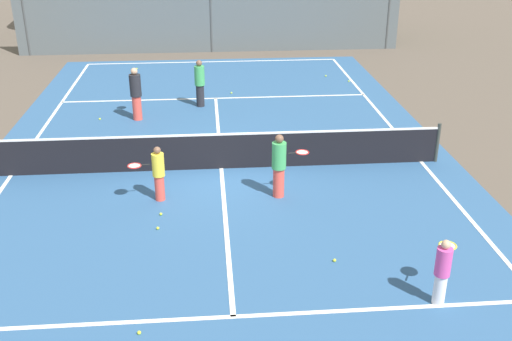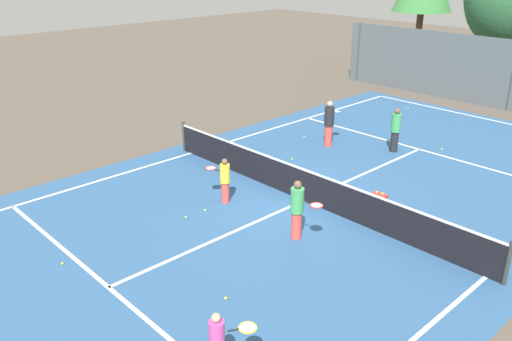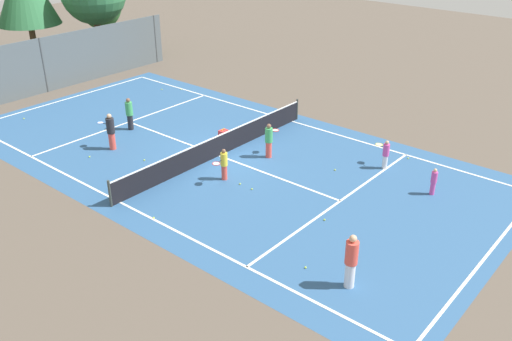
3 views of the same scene
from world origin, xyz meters
TOP-DOWN VIEW (x-y plane):
  - ground_plane at (0.00, 0.00)m, footprint 80.00×80.00m
  - court_surface at (0.00, 0.00)m, footprint 13.00×25.00m
  - tennis_net at (0.00, 0.00)m, footprint 11.90×0.10m
  - perimeter_fence at (0.00, 14.00)m, footprint 18.00×0.12m
  - tree_3 at (7.46, 18.44)m, footprint 3.13×2.93m
  - player_0 at (-0.55, 5.53)m, footprint 0.35×0.35m
  - player_1 at (-2.61, 4.28)m, footprint 0.49×0.95m
  - player_2 at (2.78, -8.85)m, footprint 0.24×0.24m
  - player_3 at (-4.24, -9.37)m, footprint 0.39×0.39m
  - player_4 at (1.35, -1.79)m, footprint 0.92×0.43m
  - player_5 at (-1.54, -1.75)m, footprint 0.87×0.41m
  - player_6 at (3.66, -6.29)m, footprint 0.61×0.84m
  - ball_crate at (1.70, 1.31)m, footprint 0.41×0.32m
  - tennis_ball_0 at (-4.35, -7.86)m, footprint 0.07×0.07m
  - tennis_ball_1 at (-1.57, -6.72)m, footprint 0.07×0.07m
  - tennis_ball_2 at (-2.51, 2.17)m, footprint 0.07×0.07m
  - tennis_ball_3 at (-1.46, -2.55)m, footprint 0.07×0.07m
  - tennis_ball_4 at (5.35, 8.20)m, footprint 0.07×0.07m
  - tennis_ball_5 at (0.60, 6.95)m, footprint 0.07×0.07m
  - tennis_ball_6 at (-1.49, -3.21)m, footprint 0.07×0.07m
  - tennis_ball_7 at (-5.45, -1.89)m, footprint 0.07×0.07m
  - tennis_ball_8 at (2.09, -4.81)m, footprint 0.07×0.07m
  - tennis_ball_9 at (4.58, 9.06)m, footprint 0.07×0.07m
  - tennis_ball_10 at (5.17, -6.67)m, footprint 0.07×0.07m
  - tennis_ball_11 at (-3.27, 10.93)m, footprint 0.07×0.07m
  - tennis_ball_12 at (-3.85, 4.32)m, footprint 0.07×0.07m

SIDE VIEW (x-z plane):
  - ground_plane at x=0.00m, z-range 0.00..0.00m
  - court_surface at x=0.00m, z-range 0.00..0.01m
  - tennis_ball_0 at x=-4.35m, z-range 0.00..0.07m
  - tennis_ball_1 at x=-1.57m, z-range 0.00..0.07m
  - tennis_ball_2 at x=-2.51m, z-range 0.00..0.07m
  - tennis_ball_3 at x=-1.46m, z-range 0.00..0.07m
  - tennis_ball_4 at x=5.35m, z-range 0.00..0.07m
  - tennis_ball_5 at x=0.60m, z-range 0.00..0.07m
  - tennis_ball_6 at x=-1.49m, z-range 0.00..0.07m
  - tennis_ball_7 at x=-5.45m, z-range 0.00..0.07m
  - tennis_ball_8 at x=2.09m, z-range 0.00..0.07m
  - tennis_ball_9 at x=4.58m, z-range 0.00..0.07m
  - tennis_ball_10 at x=5.17m, z-range 0.00..0.07m
  - tennis_ball_11 at x=-3.27m, z-range 0.00..0.07m
  - tennis_ball_12 at x=-3.85m, z-range 0.00..0.07m
  - ball_crate at x=1.70m, z-range -0.03..0.40m
  - tennis_net at x=0.00m, z-range -0.04..1.06m
  - player_2 at x=2.78m, z-range 0.01..1.13m
  - player_6 at x=3.66m, z-range 0.03..1.32m
  - player_5 at x=-1.54m, z-range 0.03..1.39m
  - player_4 at x=1.35m, z-range 0.03..1.62m
  - player_0 at x=-0.55m, z-range 0.02..1.65m
  - player_1 at x=-2.61m, z-range 0.03..1.76m
  - player_3 at x=-4.24m, z-range 0.02..1.84m
  - perimeter_fence at x=0.00m, z-range 0.00..3.20m
  - tree_3 at x=7.46m, z-range 0.90..6.51m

